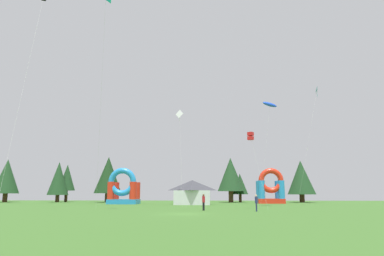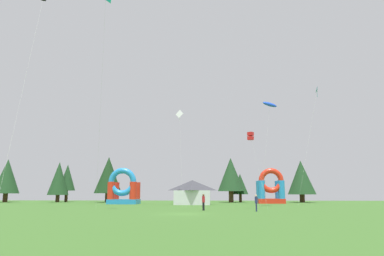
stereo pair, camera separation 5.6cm
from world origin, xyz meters
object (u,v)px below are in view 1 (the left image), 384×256
Objects in this scene: kite_red_box at (251,136)px; person_near_camera at (204,201)px; kite_blue_parafoil at (270,105)px; festival_tent at (192,192)px; kite_white_diamond at (180,115)px; person_left_edge at (256,201)px; inflatable_blue_arch at (270,190)px; inflatable_red_slide at (123,191)px; kite_teal_diamond at (317,91)px.

person_near_camera is at bearing -150.09° from kite_red_box.
kite_blue_parafoil is 19.93m from festival_tent.
kite_white_diamond is at bearing 156.26° from person_near_camera.
kite_white_diamond is 8.30× the size of person_left_edge.
kite_white_diamond is at bearing 167.32° from kite_blue_parafoil.
person_left_edge is at bearing -106.87° from kite_blue_parafoil.
kite_blue_parafoil is 2.39× the size of inflatable_blue_arch.
kite_red_box is 29.69m from inflatable_red_slide.
person_near_camera is at bearing -133.22° from kite_teal_diamond.
kite_white_diamond is 0.73× the size of kite_teal_diamond.
kite_white_diamond is at bearing -165.01° from kite_teal_diamond.
kite_blue_parafoil reaches higher than inflatable_blue_arch.
kite_red_box reaches higher than person_left_edge.
inflatable_blue_arch reaches higher than festival_tent.
person_near_camera is at bearing -130.37° from kite_blue_parafoil.
festival_tent is at bearing -13.45° from inflatable_red_slide.
kite_white_diamond reaches higher than person_left_edge.
kite_white_diamond is 7.98× the size of person_near_camera.
person_left_edge is at bearing -101.87° from inflatable_blue_arch.
kite_teal_diamond is (10.02, 9.56, 4.66)m from kite_blue_parafoil.
inflatable_blue_arch is (16.20, 13.56, -11.84)m from kite_white_diamond.
kite_teal_diamond is 10.95× the size of person_near_camera.
kite_blue_parafoil is (13.95, -3.14, 0.83)m from kite_white_diamond.
inflatable_blue_arch is (27.15, 4.97, 0.13)m from inflatable_red_slide.
festival_tent reaches higher than person_left_edge.
person_left_edge is at bearing -59.23° from kite_white_diamond.
inflatable_red_slide is (-20.97, 19.92, -6.72)m from kite_red_box.
kite_red_box is at bearing 16.51° from person_left_edge.
inflatable_blue_arch reaches higher than person_left_edge.
inflatable_red_slide is at bearing 173.60° from person_near_camera.
kite_teal_diamond is 3.11× the size of inflatable_blue_arch.
festival_tent is at bearing -177.78° from kite_teal_diamond.
kite_teal_diamond is 11.40× the size of person_left_edge.
inflatable_red_slide reaches higher than person_left_edge.
festival_tent is (12.66, -3.03, -0.32)m from inflatable_red_slide.
kite_white_diamond is 25.41m from kite_teal_diamond.
kite_white_diamond is 2.49× the size of festival_tent.
kite_white_diamond is at bearing 48.96° from person_left_edge.
kite_teal_diamond is at bearing 14.99° from kite_white_diamond.
inflatable_blue_arch is at bearing 10.38° from inflatable_red_slide.
kite_blue_parafoil is at bearing 1.31° from person_left_edge.
kite_red_box is at bearing -103.95° from inflatable_blue_arch.
inflatable_blue_arch is at bearing 6.32° from person_left_edge.
kite_blue_parafoil is 2.46× the size of inflatable_red_slide.
kite_teal_diamond is at bearing 51.84° from kite_red_box.
kite_teal_diamond reaches higher than kite_blue_parafoil.
kite_teal_diamond is at bearing -42.60° from inflatable_blue_arch.
festival_tent reaches higher than person_near_camera.
kite_teal_diamond is 3.42× the size of festival_tent.
kite_blue_parafoil reaches higher than kite_white_diamond.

